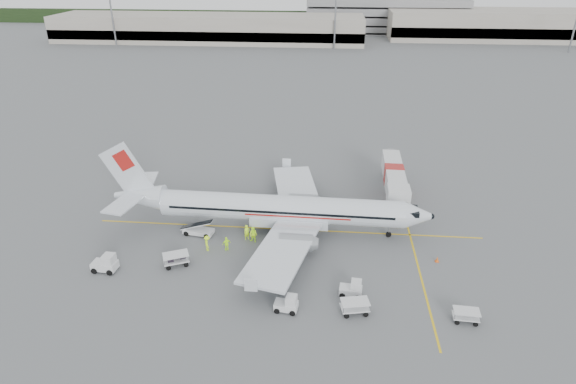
# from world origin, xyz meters

# --- Properties ---
(ground) EXTENTS (360.00, 360.00, 0.00)m
(ground) POSITION_xyz_m (0.00, 0.00, 0.00)
(ground) COLOR #56595B
(stripe_lead) EXTENTS (44.00, 0.20, 0.01)m
(stripe_lead) POSITION_xyz_m (0.00, 0.00, 0.01)
(stripe_lead) COLOR yellow
(stripe_lead) RESTS_ON ground
(stripe_cross) EXTENTS (0.20, 20.00, 0.01)m
(stripe_cross) POSITION_xyz_m (14.00, -8.00, 0.01)
(stripe_cross) COLOR yellow
(stripe_cross) RESTS_ON ground
(terminal_west) EXTENTS (110.00, 22.00, 9.00)m
(terminal_west) POSITION_xyz_m (-40.00, 130.00, 4.50)
(terminal_west) COLOR gray
(terminal_west) RESTS_ON ground
(terminal_east) EXTENTS (90.00, 26.00, 10.00)m
(terminal_east) POSITION_xyz_m (70.00, 145.00, 5.00)
(terminal_east) COLOR gray
(terminal_east) RESTS_ON ground
(parking_garage) EXTENTS (62.00, 24.00, 14.00)m
(parking_garage) POSITION_xyz_m (25.00, 160.00, 7.00)
(parking_garage) COLOR slate
(parking_garage) RESTS_ON ground
(treeline) EXTENTS (300.00, 3.00, 6.00)m
(treeline) POSITION_xyz_m (0.00, 175.00, 3.00)
(treeline) COLOR black
(treeline) RESTS_ON ground
(mast_west) EXTENTS (3.20, 1.20, 22.00)m
(mast_west) POSITION_xyz_m (-70.00, 118.00, 11.00)
(mast_west) COLOR slate
(mast_west) RESTS_ON ground
(mast_center) EXTENTS (3.20, 1.20, 22.00)m
(mast_center) POSITION_xyz_m (5.00, 118.00, 11.00)
(mast_center) COLOR slate
(mast_center) RESTS_ON ground
(aircraft) EXTENTS (36.35, 28.79, 9.85)m
(aircraft) POSITION_xyz_m (-0.54, -0.37, 4.93)
(aircraft) COLOR silver
(aircraft) RESTS_ON ground
(jet_bridge) EXTENTS (3.33, 15.92, 4.16)m
(jet_bridge) POSITION_xyz_m (12.95, 9.83, 2.08)
(jet_bridge) COLOR silver
(jet_bridge) RESTS_ON ground
(belt_loader) EXTENTS (4.71, 2.36, 2.44)m
(belt_loader) POSITION_xyz_m (-9.76, -2.00, 1.22)
(belt_loader) COLOR silver
(belt_loader) RESTS_ON ground
(tug_fore) EXTENTS (2.19, 1.41, 1.61)m
(tug_fore) POSITION_xyz_m (7.02, -11.31, 0.80)
(tug_fore) COLOR silver
(tug_fore) RESTS_ON ground
(tug_mid) EXTENTS (2.19, 1.43, 1.59)m
(tug_mid) POSITION_xyz_m (1.26, -13.98, 0.80)
(tug_mid) COLOR silver
(tug_mid) RESTS_ON ground
(tug_aft) EXTENTS (2.51, 1.56, 1.87)m
(tug_aft) POSITION_xyz_m (-17.31, -9.62, 0.93)
(tug_aft) COLOR silver
(tug_aft) RESTS_ON ground
(cart_loaded_a) EXTENTS (2.56, 1.59, 1.30)m
(cart_loaded_a) POSITION_xyz_m (-0.57, -9.89, 0.65)
(cart_loaded_a) COLOR silver
(cart_loaded_a) RESTS_ON ground
(cart_loaded_b) EXTENTS (2.92, 2.39, 1.32)m
(cart_loaded_b) POSITION_xyz_m (-10.49, -8.06, 0.66)
(cart_loaded_b) COLOR silver
(cart_loaded_b) RESTS_ON ground
(cart_empty_a) EXTENTS (2.70, 1.92, 1.28)m
(cart_empty_a) POSITION_xyz_m (7.31, -13.77, 0.64)
(cart_empty_a) COLOR silver
(cart_empty_a) RESTS_ON ground
(cart_empty_b) EXTENTS (2.26, 1.42, 1.14)m
(cart_empty_b) POSITION_xyz_m (16.79, -13.99, 0.57)
(cart_empty_b) COLOR silver
(cart_empty_b) RESTS_ON ground
(cone_nose) EXTENTS (0.38, 0.38, 0.62)m
(cone_nose) POSITION_xyz_m (16.05, -5.08, 0.31)
(cone_nose) COLOR #E75A15
(cone_nose) RESTS_ON ground
(cone_port) EXTENTS (0.38, 0.38, 0.62)m
(cone_port) POSITION_xyz_m (-2.37, 12.87, 0.31)
(cone_port) COLOR #E75A15
(cone_port) RESTS_ON ground
(cone_stbd) EXTENTS (0.33, 0.33, 0.54)m
(cone_stbd) POSITION_xyz_m (-2.24, -9.72, 0.27)
(cone_stbd) COLOR #E75A15
(cone_stbd) RESTS_ON ground
(crew_a) EXTENTS (0.78, 0.73, 1.79)m
(crew_a) POSITION_xyz_m (-4.15, -2.55, 0.89)
(crew_a) COLOR #C9FF1E
(crew_a) RESTS_ON ground
(crew_b) EXTENTS (1.10, 0.99, 1.86)m
(crew_b) POSITION_xyz_m (-3.35, -3.03, 0.93)
(crew_b) COLOR #C9FF1E
(crew_b) RESTS_ON ground
(crew_c) EXTENTS (1.03, 1.29, 1.75)m
(crew_c) POSITION_xyz_m (-7.98, -5.09, 0.88)
(crew_c) COLOR #C9FF1E
(crew_c) RESTS_ON ground
(crew_d) EXTENTS (1.01, 0.82, 1.61)m
(crew_d) POSITION_xyz_m (-5.93, -4.91, 0.80)
(crew_d) COLOR #C9FF1E
(crew_d) RESTS_ON ground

